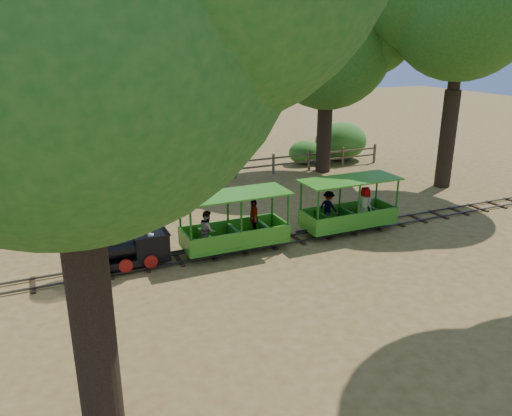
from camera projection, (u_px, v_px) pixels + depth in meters
name	position (u px, v px, depth m)	size (l,w,h in m)	color
ground	(297.00, 240.00, 16.39)	(90.00, 90.00, 0.00)	olive
track	(297.00, 238.00, 16.36)	(22.00, 1.00, 0.10)	#3F3D3A
locomotive	(116.00, 211.00, 13.69)	(2.72, 1.28, 3.13)	black
carriage_front	(233.00, 228.00, 15.25)	(3.38, 1.38, 1.76)	#35851D
carriage_rear	(348.00, 210.00, 16.89)	(3.38, 1.38, 1.76)	#35851D
oak_ne	(327.00, 36.00, 23.01)	(7.63, 6.71, 9.17)	#2D2116
fence	(215.00, 169.00, 23.13)	(18.10, 0.10, 1.00)	brown
shrub_west	(75.00, 171.00, 21.87)	(2.23, 1.72, 1.55)	#2D6B1E
shrub_mid_w	(112.00, 163.00, 22.43)	(2.82, 2.17, 1.95)	#2D6B1E
shrub_mid_e	(305.00, 152.00, 26.35)	(1.78, 1.37, 1.23)	#2D6B1E
shrub_east	(341.00, 141.00, 27.07)	(2.97, 2.28, 2.06)	#2D6B1E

